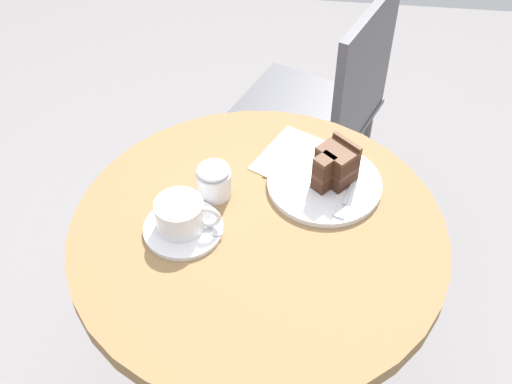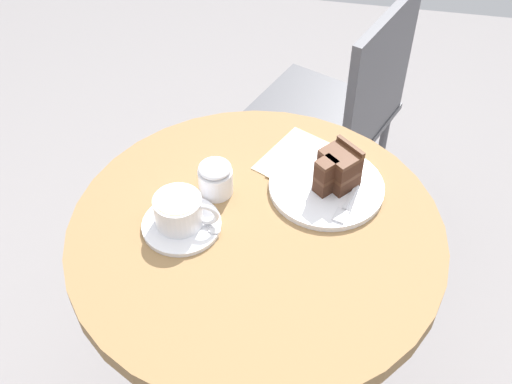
# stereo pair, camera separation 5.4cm
# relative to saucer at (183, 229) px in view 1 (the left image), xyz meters

# --- Properties ---
(cafe_table) EXTENTS (0.68, 0.68, 0.75)m
(cafe_table) POSITION_rel_saucer_xyz_m (0.13, 0.02, -0.14)
(cafe_table) COLOR olive
(cafe_table) RESTS_ON ground
(saucer) EXTENTS (0.14, 0.14, 0.01)m
(saucer) POSITION_rel_saucer_xyz_m (0.00, 0.00, 0.00)
(saucer) COLOR white
(saucer) RESTS_ON cafe_table
(coffee_cup) EXTENTS (0.12, 0.09, 0.06)m
(coffee_cup) POSITION_rel_saucer_xyz_m (-0.00, 0.00, 0.03)
(coffee_cup) COLOR white
(coffee_cup) RESTS_ON saucer
(teaspoon) EXTENTS (0.08, 0.07, 0.00)m
(teaspoon) POSITION_rel_saucer_xyz_m (0.04, 0.01, 0.01)
(teaspoon) COLOR silver
(teaspoon) RESTS_ON saucer
(cake_plate) EXTENTS (0.22, 0.22, 0.01)m
(cake_plate) POSITION_rel_saucer_xyz_m (0.24, 0.14, 0.00)
(cake_plate) COLOR white
(cake_plate) RESTS_ON cafe_table
(cake_slice) EXTENTS (0.09, 0.09, 0.08)m
(cake_slice) POSITION_rel_saucer_xyz_m (0.26, 0.15, 0.05)
(cake_slice) COLOR #422619
(cake_slice) RESTS_ON cake_plate
(fork) EXTENTS (0.05, 0.13, 0.00)m
(fork) POSITION_rel_saucer_xyz_m (0.29, 0.10, 0.01)
(fork) COLOR silver
(fork) RESTS_ON cake_plate
(napkin) EXTENTS (0.21, 0.21, 0.00)m
(napkin) POSITION_rel_saucer_xyz_m (0.21, 0.20, -0.00)
(napkin) COLOR beige
(napkin) RESTS_ON cafe_table
(cafe_chair) EXTENTS (0.50, 0.50, 0.82)m
(cafe_chair) POSITION_rel_saucer_xyz_m (0.25, 0.73, -0.26)
(cafe_chair) COLOR #4C4C51
(cafe_chair) RESTS_ON ground
(sugar_pot) EXTENTS (0.06, 0.06, 0.07)m
(sugar_pot) POSITION_rel_saucer_xyz_m (0.04, 0.10, 0.03)
(sugar_pot) COLOR white
(sugar_pot) RESTS_ON cafe_table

